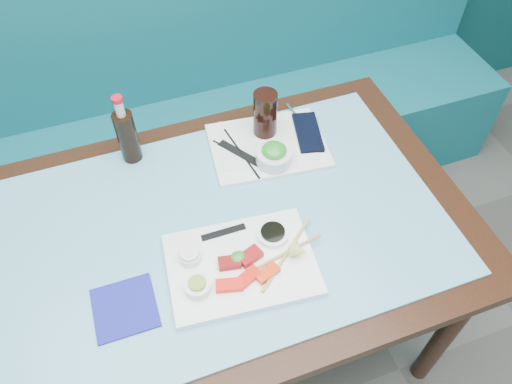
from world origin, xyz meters
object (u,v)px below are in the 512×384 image
object	(u,v)px
seaweed_bowl	(274,157)
cola_bottle_body	(128,137)
serving_tray	(268,146)
booth_bench	(168,128)
cola_glass	(265,114)
blue_napkin	(125,308)
dining_table	(223,244)
sashimi_plate	(242,265)

from	to	relation	value
seaweed_bowl	cola_bottle_body	bearing A→B (deg)	155.87
serving_tray	cola_bottle_body	size ratio (longest dim) A/B	2.05
booth_bench	serving_tray	distance (m)	0.75
booth_bench	cola_bottle_body	xyz separation A→B (m)	(-0.18, -0.50, 0.47)
seaweed_bowl	cola_glass	size ratio (longest dim) A/B	0.71
cola_glass	serving_tray	bearing A→B (deg)	-100.30
seaweed_bowl	blue_napkin	world-z (taller)	seaweed_bowl
serving_tray	cola_glass	bearing A→B (deg)	86.04
cola_bottle_body	cola_glass	bearing A→B (deg)	-6.51
serving_tray	dining_table	bearing A→B (deg)	-127.47
seaweed_bowl	cola_bottle_body	world-z (taller)	cola_bottle_body
serving_tray	seaweed_bowl	bearing A→B (deg)	-91.25
cola_glass	seaweed_bowl	bearing A→B (deg)	-98.75
sashimi_plate	seaweed_bowl	size ratio (longest dim) A/B	3.47
booth_bench	sashimi_plate	distance (m)	1.06
booth_bench	sashimi_plate	xyz separation A→B (m)	(0.01, -0.98, 0.39)
cola_glass	blue_napkin	world-z (taller)	cola_glass
sashimi_plate	blue_napkin	distance (m)	0.31
booth_bench	cola_bottle_body	size ratio (longest dim) A/B	17.42
seaweed_bowl	serving_tray	bearing A→B (deg)	82.41
blue_napkin	sashimi_plate	bearing A→B (deg)	2.55
dining_table	cola_glass	distance (m)	0.42
serving_tray	blue_napkin	world-z (taller)	serving_tray
seaweed_bowl	cola_glass	world-z (taller)	cola_glass
sashimi_plate	seaweed_bowl	xyz separation A→B (m)	(0.21, 0.30, 0.03)
blue_napkin	cola_glass	bearing A→B (deg)	40.06
seaweed_bowl	blue_napkin	xyz separation A→B (m)	(-0.51, -0.32, -0.03)
dining_table	serving_tray	xyz separation A→B (m)	(0.23, 0.24, 0.10)
dining_table	blue_napkin	bearing A→B (deg)	-152.16
sashimi_plate	cola_glass	xyz separation A→B (m)	(0.23, 0.43, 0.08)
seaweed_bowl	blue_napkin	distance (m)	0.60
sashimi_plate	serving_tray	distance (m)	0.44
sashimi_plate	cola_glass	size ratio (longest dim) A/B	2.47
blue_napkin	serving_tray	bearing A→B (deg)	36.94
booth_bench	seaweed_bowl	world-z (taller)	booth_bench
serving_tray	cola_bottle_body	xyz separation A→B (m)	(-0.41, 0.10, 0.08)
dining_table	blue_napkin	size ratio (longest dim) A/B	9.24
serving_tray	seaweed_bowl	world-z (taller)	seaweed_bowl
booth_bench	cola_bottle_body	bearing A→B (deg)	-109.66
dining_table	seaweed_bowl	xyz separation A→B (m)	(0.22, 0.16, 0.13)
booth_bench	dining_table	xyz separation A→B (m)	(0.00, -0.84, 0.29)
booth_bench	seaweed_bowl	size ratio (longest dim) A/B	27.55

